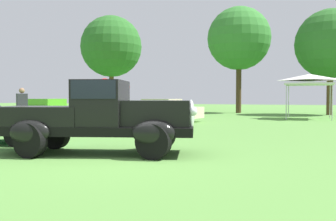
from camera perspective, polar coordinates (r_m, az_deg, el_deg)
The scene contains 10 objects.
ground_plane at distance 8.10m, azimuth -9.23°, elevation -7.29°, with size 120.00×120.00×0.00m, color #568C3D.
feature_pickup_truck at distance 8.70m, azimuth -10.77°, elevation -0.90°, with size 4.73×2.76×1.70m.
show_car_lime at distance 22.86m, azimuth -18.02°, elevation 0.18°, with size 4.08×2.31×1.22m.
show_car_cream at distance 20.09m, azimuth -0.72°, elevation 0.04°, with size 4.30×2.41×1.22m.
spectator_between_cars at distance 15.92m, azimuth -21.69°, elevation 0.49°, with size 0.43×0.47×1.69m.
canopy_tent_left_field at distance 27.44m, azimuth -9.81°, elevation 4.36°, with size 2.77×2.77×2.71m.
canopy_tent_center_field at distance 23.72m, azimuth 21.04°, elevation 4.61°, with size 2.73×2.73×2.71m.
treeline_far_left at distance 35.63m, azimuth -8.79°, elevation 9.76°, with size 5.75×5.75×8.98m.
treeline_mid_left at distance 31.56m, azimuth 10.95°, elevation 10.87°, with size 5.22×5.22×8.79m.
treeline_center at distance 29.93m, azimuth 23.88°, elevation 9.41°, with size 5.09×5.09×7.79m.
Camera 1 is at (4.04, -6.89, 1.31)m, focal length 39.32 mm.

